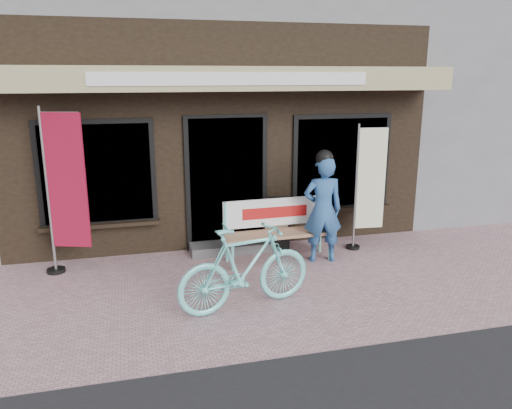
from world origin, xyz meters
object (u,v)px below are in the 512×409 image
object	(u,v)px
person	(323,207)
bicycle	(245,268)
nobori_red	(64,190)
menu_stand	(276,223)
nobori_cream	(368,186)
bench	(277,225)

from	to	relation	value
person	bicycle	distance (m)	2.02
bicycle	nobori_red	world-z (taller)	nobori_red
bicycle	person	bearing A→B (deg)	-61.50
bicycle	menu_stand	world-z (taller)	bicycle
bicycle	nobori_cream	world-z (taller)	nobori_cream
person	menu_stand	xyz separation A→B (m)	(-0.54, 0.64, -0.39)
bicycle	nobori_cream	xyz separation A→B (m)	(2.44, 1.67, 0.54)
nobori_red	bench	bearing A→B (deg)	14.97
bench	nobori_cream	world-z (taller)	nobori_cream
nobori_red	menu_stand	world-z (taller)	nobori_red
bench	bicycle	xyz separation A→B (m)	(-0.86, -1.54, -0.03)
bicycle	menu_stand	distance (m)	2.17
nobori_cream	nobori_red	bearing A→B (deg)	-175.84
bench	nobori_red	bearing A→B (deg)	174.76
person	nobori_cream	world-z (taller)	nobori_cream
person	nobori_cream	xyz separation A→B (m)	(0.92, 0.36, 0.21)
nobori_red	person	bearing A→B (deg)	11.86
bench	nobori_red	size ratio (longest dim) A/B	0.73
bench	nobori_cream	bearing A→B (deg)	2.57
nobori_red	menu_stand	size ratio (longest dim) A/B	2.69
bench	menu_stand	size ratio (longest dim) A/B	1.97
menu_stand	nobori_red	bearing A→B (deg)	-165.75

